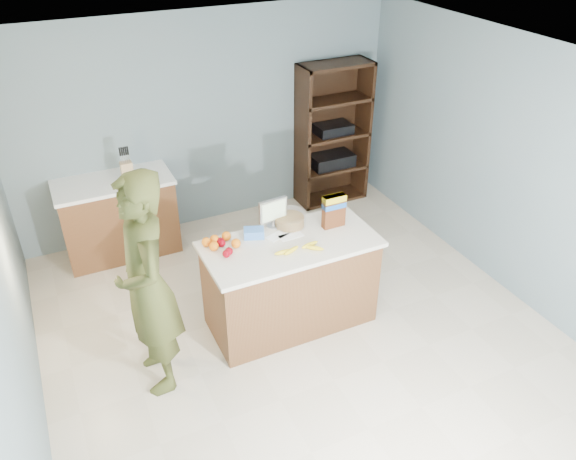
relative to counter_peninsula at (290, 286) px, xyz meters
name	(u,v)px	position (x,y,z in m)	size (l,w,h in m)	color
floor	(304,339)	(0.00, -0.30, -0.42)	(4.50, 5.00, 0.02)	beige
walls	(307,180)	(0.00, -0.30, 1.24)	(4.52, 5.02, 2.51)	slate
counter_peninsula	(290,286)	(0.00, 0.00, 0.00)	(1.56, 0.76, 0.90)	brown
back_cabinet	(119,217)	(-1.20, 1.90, 0.04)	(1.24, 0.62, 0.90)	brown
shelving_unit	(331,136)	(1.55, 2.05, 0.45)	(0.90, 0.40, 1.80)	black
person	(147,287)	(-1.31, -0.17, 0.55)	(0.70, 0.46, 1.93)	#3E421B
knife_block	(127,171)	(-1.04, 1.81, 0.60)	(0.12, 0.10, 0.31)	tan
envelopes	(285,236)	(0.00, 0.12, 0.49)	(0.34, 0.21, 0.00)	white
bananas	(300,249)	(0.02, -0.15, 0.50)	(0.43, 0.17, 0.04)	yellow
apples	(224,247)	(-0.57, 0.12, 0.52)	(0.10, 0.27, 0.07)	maroon
oranges	(219,241)	(-0.58, 0.22, 0.53)	(0.31, 0.23, 0.08)	orange
blue_carton	(254,233)	(-0.26, 0.22, 0.52)	(0.18, 0.12, 0.08)	blue
salad_bowl	(290,220)	(0.12, 0.26, 0.54)	(0.30, 0.30, 0.13)	#267219
tv	(273,211)	(-0.03, 0.31, 0.64)	(0.28, 0.12, 0.28)	silver
cereal_box	(334,209)	(0.48, 0.08, 0.67)	(0.21, 0.08, 0.32)	#592B14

